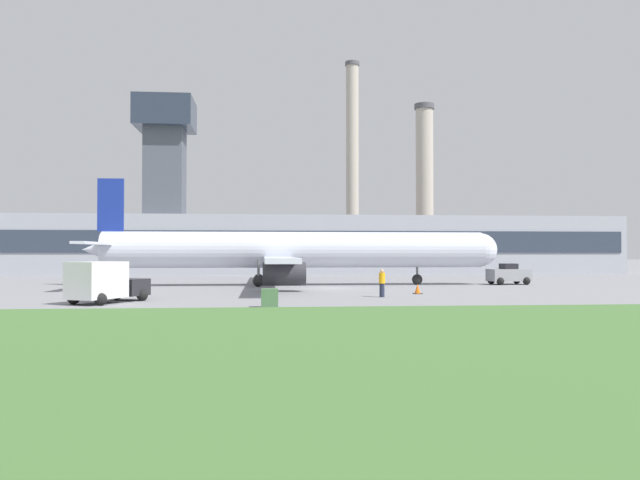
% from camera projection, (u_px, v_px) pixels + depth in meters
% --- Properties ---
extents(ground_plane, '(400.00, 400.00, 0.00)m').
position_uv_depth(ground_plane, '(330.00, 288.00, 51.17)').
color(ground_plane, gray).
extents(grass_strip, '(240.00, 37.00, 0.06)m').
position_uv_depth(grass_strip, '(493.00, 374.00, 14.82)').
color(grass_strip, '#426B33').
rests_on(grass_strip, ground_plane).
extents(terminal_building, '(87.80, 10.91, 23.88)m').
position_uv_depth(terminal_building, '(291.00, 239.00, 86.19)').
color(terminal_building, '#9EA3AD').
rests_on(terminal_building, ground_plane).
extents(smokestack_left, '(2.67, 2.67, 38.37)m').
position_uv_depth(smokestack_left, '(352.00, 164.00, 115.36)').
color(smokestack_left, '#B2A899').
rests_on(smokestack_left, ground_plane).
extents(smokestack_right, '(3.73, 3.73, 30.76)m').
position_uv_depth(smokestack_right, '(425.00, 185.00, 116.41)').
color(smokestack_right, '#B2A899').
rests_on(smokestack_right, ground_plane).
extents(airplane, '(37.12, 33.38, 9.40)m').
position_uv_depth(airplane, '(290.00, 251.00, 55.69)').
color(airplane, silver).
rests_on(airplane, ground_plane).
extents(pushback_tug, '(3.88, 2.72, 1.92)m').
position_uv_depth(pushback_tug, '(509.00, 275.00, 57.23)').
color(pushback_tug, gray).
rests_on(pushback_tug, ground_plane).
extents(baggage_truck, '(4.13, 5.55, 2.41)m').
position_uv_depth(baggage_truck, '(104.00, 283.00, 36.13)').
color(baggage_truck, '#232328').
rests_on(baggage_truck, ground_plane).
extents(ground_crew_person, '(0.57, 0.57, 1.85)m').
position_uv_depth(ground_crew_person, '(382.00, 283.00, 41.00)').
color(ground_crew_person, '#23283D').
rests_on(ground_crew_person, ground_plane).
extents(traffic_cone_near_nose, '(0.63, 0.63, 0.71)m').
position_uv_depth(traffic_cone_near_nose, '(418.00, 289.00, 44.25)').
color(traffic_cone_near_nose, black).
rests_on(traffic_cone_near_nose, ground_plane).
extents(utility_cabinet, '(0.90, 0.60, 1.00)m').
position_uv_depth(utility_cabinet, '(270.00, 298.00, 33.34)').
color(utility_cabinet, '#4C724C').
rests_on(utility_cabinet, ground_plane).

